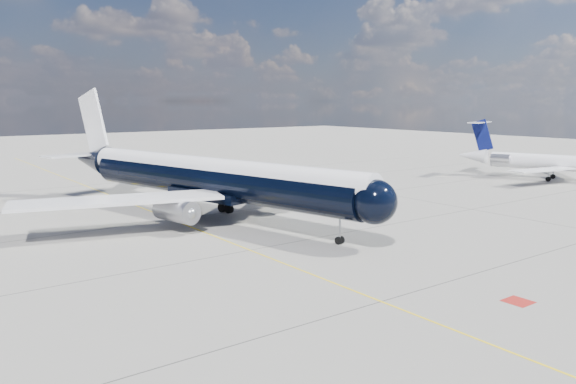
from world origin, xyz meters
name	(u,v)px	position (x,y,z in m)	size (l,w,h in m)	color
ground	(153,212)	(0.00, 30.00, 0.00)	(320.00, 320.00, 0.00)	gray
taxiway_centerline	(172,220)	(0.00, 25.00, 0.00)	(0.16, 160.00, 0.01)	yellow
red_marking	(518,301)	(6.80, -10.00, 0.00)	(1.60, 1.60, 0.01)	maroon
main_airliner	(204,177)	(3.36, 24.13, 4.30)	(38.40, 47.44, 13.86)	black
regional_jet	(546,161)	(60.12, 18.22, 2.95)	(22.84, 26.89, 9.35)	white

